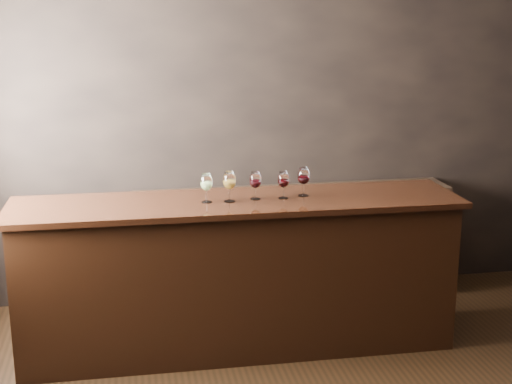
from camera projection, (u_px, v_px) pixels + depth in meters
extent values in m
cube|color=black|center=(262.00, 132.00, 5.97)|extent=(5.00, 0.02, 2.80)
cube|color=black|center=(238.00, 277.00, 5.10)|extent=(3.06, 0.70, 1.07)
cube|color=black|center=(237.00, 203.00, 4.97)|extent=(3.16, 0.77, 0.04)
cube|color=black|center=(293.00, 244.00, 6.02)|extent=(2.64, 0.40, 0.95)
cylinder|color=white|center=(207.00, 202.00, 4.90)|extent=(0.07, 0.07, 0.00)
cylinder|color=white|center=(207.00, 196.00, 4.89)|extent=(0.01, 0.01, 0.08)
ellipsoid|color=white|center=(206.00, 182.00, 4.87)|extent=(0.09, 0.09, 0.12)
cylinder|color=white|center=(206.00, 174.00, 4.85)|extent=(0.06, 0.06, 0.01)
ellipsoid|color=#CAE27B|center=(207.00, 185.00, 4.87)|extent=(0.07, 0.07, 0.06)
cylinder|color=white|center=(230.00, 201.00, 4.92)|extent=(0.08, 0.08, 0.00)
cylinder|color=white|center=(230.00, 195.00, 4.91)|extent=(0.01, 0.01, 0.08)
ellipsoid|color=white|center=(229.00, 180.00, 4.88)|extent=(0.09, 0.09, 0.13)
cylinder|color=white|center=(229.00, 172.00, 4.87)|extent=(0.07, 0.07, 0.01)
ellipsoid|color=#BB7F24|center=(229.00, 183.00, 4.89)|extent=(0.07, 0.07, 0.06)
cylinder|color=white|center=(255.00, 199.00, 4.98)|extent=(0.07, 0.07, 0.00)
cylinder|color=white|center=(255.00, 193.00, 4.97)|extent=(0.01, 0.01, 0.07)
ellipsoid|color=white|center=(255.00, 180.00, 4.95)|extent=(0.08, 0.08, 0.12)
cylinder|color=white|center=(255.00, 172.00, 4.93)|extent=(0.06, 0.06, 0.01)
ellipsoid|color=black|center=(255.00, 183.00, 4.95)|extent=(0.07, 0.07, 0.05)
cylinder|color=white|center=(283.00, 198.00, 5.00)|extent=(0.07, 0.07, 0.00)
cylinder|color=white|center=(283.00, 193.00, 4.99)|extent=(0.01, 0.01, 0.07)
ellipsoid|color=white|center=(283.00, 179.00, 4.97)|extent=(0.08, 0.08, 0.12)
cylinder|color=white|center=(284.00, 172.00, 4.96)|extent=(0.06, 0.06, 0.01)
ellipsoid|color=black|center=(283.00, 182.00, 4.98)|extent=(0.07, 0.07, 0.05)
cylinder|color=white|center=(303.00, 195.00, 5.08)|extent=(0.07, 0.07, 0.00)
cylinder|color=white|center=(303.00, 190.00, 5.07)|extent=(0.01, 0.01, 0.08)
ellipsoid|color=white|center=(304.00, 176.00, 5.04)|extent=(0.09, 0.09, 0.12)
cylinder|color=white|center=(304.00, 168.00, 5.03)|extent=(0.06, 0.06, 0.01)
ellipsoid|color=black|center=(304.00, 179.00, 5.05)|extent=(0.07, 0.07, 0.06)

